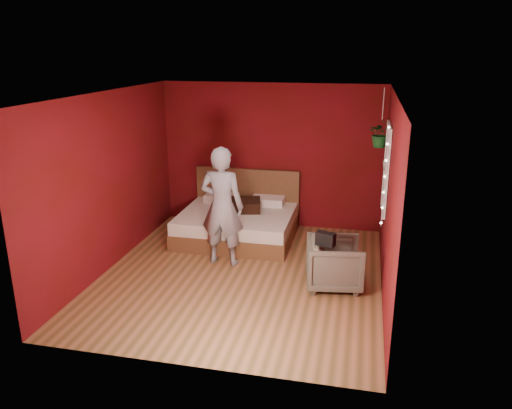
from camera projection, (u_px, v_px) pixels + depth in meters
name	position (u px, v px, depth m)	size (l,w,h in m)	color
floor	(242.00, 274.00, 7.32)	(4.50, 4.50, 0.00)	#9D633E
room_walls	(241.00, 163.00, 6.81)	(4.04, 4.54, 2.62)	maroon
window	(386.00, 168.00, 7.30)	(0.05, 0.97, 1.27)	white
fairy_lights	(385.00, 177.00, 6.82)	(0.04, 0.04, 1.45)	silver
bed	(238.00, 222.00, 8.70)	(1.93, 1.64, 1.06)	brown
person	(222.00, 207.00, 7.45)	(0.67, 0.44, 1.82)	gray
armchair	(335.00, 263.00, 6.87)	(0.73, 0.75, 0.69)	#575244
handbag	(326.00, 239.00, 6.58)	(0.25, 0.13, 0.18)	black
throw_pillow	(245.00, 205.00, 8.63)	(0.51, 0.51, 0.18)	black
hanging_plant	(381.00, 133.00, 7.79)	(0.44, 0.40, 0.92)	silver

